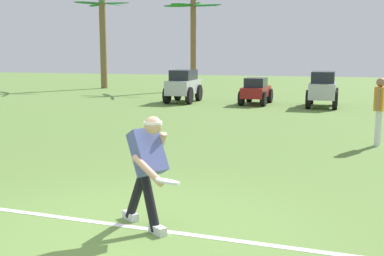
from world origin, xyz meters
name	(u,v)px	position (x,y,z in m)	size (l,w,h in m)	color
ground_plane	(130,235)	(0.00, 0.00, 0.00)	(80.00, 80.00, 0.00)	olive
field_line_paint	(139,228)	(0.00, 0.25, 0.00)	(19.52, 0.10, 0.01)	white
frisbee_thrower	(147,166)	(0.12, 0.26, 0.79)	(0.86, 0.87, 1.40)	black
frisbee_in_flight	(168,181)	(0.58, -0.32, 0.78)	(0.36, 0.36, 0.08)	white
teammate_midfield	(379,105)	(3.23, 6.71, 0.94)	(0.28, 0.49, 1.56)	silver
parked_car_slot_a	(183,85)	(-4.06, 14.92, 0.74)	(1.20, 2.37, 1.40)	#B7BABF
parked_car_slot_b	(256,91)	(-0.91, 15.00, 0.56)	(1.16, 2.23, 1.10)	maroon
parked_car_slot_c	(323,88)	(1.78, 14.72, 0.74)	(1.19, 2.36, 1.40)	#B7BABF
palm_tree_far_left	(103,37)	(-11.17, 21.49, 3.06)	(3.19, 3.24, 5.32)	brown
palm_tree_left_of_centre	(193,34)	(-5.53, 21.42, 3.15)	(3.46, 3.44, 5.12)	brown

